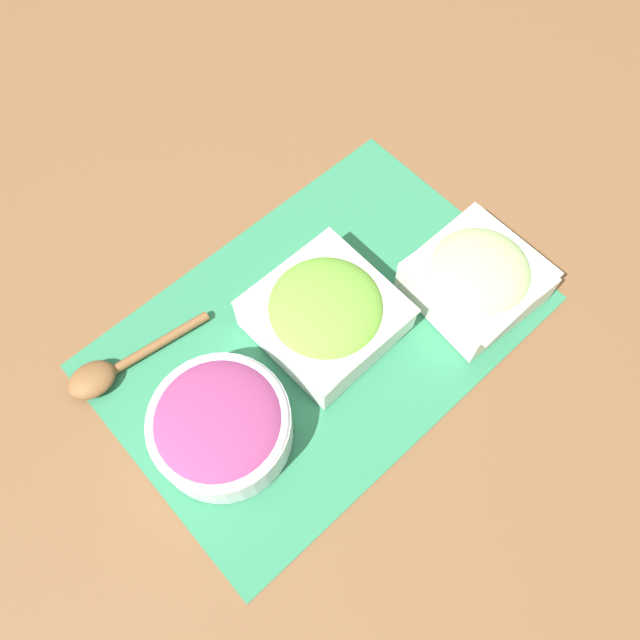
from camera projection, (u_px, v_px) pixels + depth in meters
name	position (u px, v px, depth m)	size (l,w,h in m)	color
ground_plane	(320.00, 332.00, 0.80)	(3.00, 3.00, 0.00)	brown
placemat	(320.00, 331.00, 0.80)	(0.54, 0.37, 0.00)	#2D7A51
lettuce_bowl	(323.00, 311.00, 0.76)	(0.16, 0.16, 0.07)	white
onion_bowl	(220.00, 425.00, 0.70)	(0.16, 0.16, 0.07)	silver
cucumber_bowl	(477.00, 278.00, 0.78)	(0.15, 0.15, 0.08)	silver
wooden_spoon	(108.00, 371.00, 0.76)	(0.19, 0.05, 0.03)	brown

